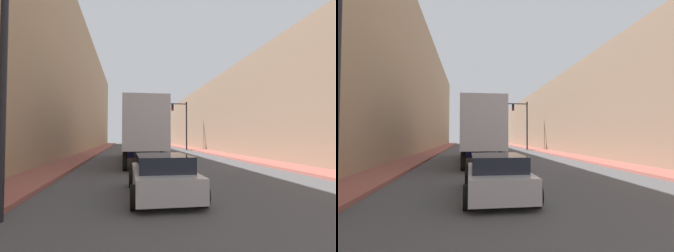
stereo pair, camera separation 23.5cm
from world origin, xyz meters
TOP-DOWN VIEW (x-y plane):
  - sidewalk_right at (6.68, 30.00)m, footprint 2.04×80.00m
  - sidewalk_left at (-6.68, 30.00)m, footprint 2.04×80.00m
  - building_right at (10.70, 30.00)m, footprint 6.00×80.00m
  - building_left at (-10.70, 30.00)m, footprint 6.00×80.00m
  - semi_truck at (-1.79, 20.20)m, footprint 2.47×12.79m
  - sedan_car at (-1.68, 8.93)m, footprint 2.02×4.31m
  - traffic_signal_gantry at (4.14, 36.62)m, footprint 6.09×0.35m

SIDE VIEW (x-z plane):
  - sidewalk_right at x=6.68m, z-range 0.00..0.15m
  - sidewalk_left at x=-6.68m, z-range 0.00..0.15m
  - sedan_car at x=-1.68m, z-range -0.02..1.27m
  - semi_truck at x=-1.79m, z-range 0.23..4.30m
  - building_right at x=10.70m, z-range 0.00..8.96m
  - traffic_signal_gantry at x=4.14m, z-range 1.25..7.99m
  - building_left at x=-10.70m, z-range 0.00..15.41m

